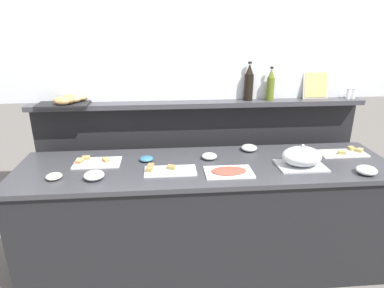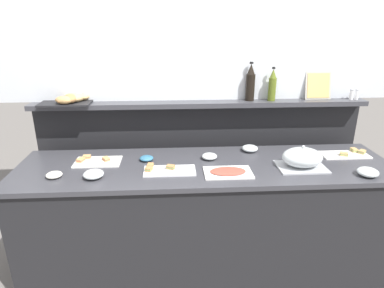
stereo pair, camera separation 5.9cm
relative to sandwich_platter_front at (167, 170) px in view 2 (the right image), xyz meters
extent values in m
plane|color=slate|center=(0.28, 0.69, -0.91)|extent=(12.00, 12.00, 0.00)
cube|color=black|center=(0.28, 0.09, -0.48)|extent=(2.71, 0.68, 0.87)
cube|color=#38383D|center=(0.28, 0.09, -0.03)|extent=(2.75, 0.72, 0.03)
cube|color=black|center=(0.28, 0.64, -0.30)|extent=(2.78, 0.08, 1.22)
cube|color=#38383D|center=(0.28, 0.59, 0.34)|extent=(2.78, 0.22, 0.04)
cube|color=silver|center=(0.28, 0.66, 1.02)|extent=(3.38, 0.08, 1.34)
cube|color=silver|center=(0.02, -0.01, 0.00)|extent=(0.36, 0.18, 0.01)
cube|color=#AD7A47|center=(0.03, 0.02, 0.01)|extent=(0.07, 0.06, 0.01)
cube|color=#66994C|center=(0.03, 0.02, 0.01)|extent=(0.07, 0.06, 0.01)
cube|color=#AD7A47|center=(0.03, 0.02, 0.02)|extent=(0.07, 0.06, 0.01)
cube|color=#AD7A47|center=(-0.12, 0.05, 0.01)|extent=(0.05, 0.06, 0.01)
cube|color=#66994C|center=(-0.12, 0.05, 0.01)|extent=(0.05, 0.06, 0.01)
cube|color=#AD7A47|center=(-0.12, 0.05, 0.02)|extent=(0.05, 0.06, 0.01)
cube|color=#AD7A47|center=(-0.12, 0.00, 0.01)|extent=(0.06, 0.07, 0.01)
cube|color=#66994C|center=(-0.12, 0.00, 0.01)|extent=(0.06, 0.07, 0.01)
cube|color=#AD7A47|center=(-0.12, 0.00, 0.02)|extent=(0.06, 0.07, 0.01)
cube|color=white|center=(1.39, 0.21, 0.00)|extent=(0.36, 0.17, 0.01)
cube|color=tan|center=(1.49, 0.26, 0.01)|extent=(0.04, 0.06, 0.01)
cube|color=#66994C|center=(1.49, 0.26, 0.01)|extent=(0.04, 0.06, 0.01)
cube|color=tan|center=(1.49, 0.26, 0.02)|extent=(0.04, 0.06, 0.01)
cube|color=tan|center=(1.36, 0.18, 0.01)|extent=(0.07, 0.06, 0.01)
cube|color=#66994C|center=(1.36, 0.18, 0.01)|extent=(0.07, 0.06, 0.01)
cube|color=tan|center=(1.36, 0.18, 0.02)|extent=(0.07, 0.06, 0.01)
cube|color=tan|center=(1.53, 0.22, 0.01)|extent=(0.07, 0.07, 0.01)
cube|color=#66994C|center=(1.53, 0.22, 0.01)|extent=(0.07, 0.07, 0.01)
cube|color=tan|center=(1.53, 0.22, 0.02)|extent=(0.07, 0.07, 0.01)
cube|color=white|center=(-0.51, 0.19, 0.00)|extent=(0.34, 0.20, 0.01)
cube|color=tan|center=(-0.61, 0.24, 0.01)|extent=(0.06, 0.04, 0.01)
cube|color=#B24738|center=(-0.61, 0.24, 0.01)|extent=(0.06, 0.04, 0.01)
cube|color=tan|center=(-0.61, 0.24, 0.02)|extent=(0.06, 0.04, 0.01)
cube|color=tan|center=(-0.45, 0.19, 0.01)|extent=(0.06, 0.07, 0.01)
cube|color=#B24738|center=(-0.45, 0.19, 0.01)|extent=(0.06, 0.07, 0.01)
cube|color=tan|center=(-0.45, 0.19, 0.02)|extent=(0.06, 0.07, 0.01)
cube|color=tan|center=(-0.64, 0.18, 0.01)|extent=(0.06, 0.07, 0.01)
cube|color=#B24738|center=(-0.64, 0.18, 0.01)|extent=(0.06, 0.07, 0.01)
cube|color=tan|center=(-0.64, 0.18, 0.02)|extent=(0.06, 0.07, 0.01)
cube|color=white|center=(0.42, -0.06, 0.00)|extent=(0.33, 0.21, 0.01)
ellipsoid|color=#B24738|center=(0.42, -0.06, 0.01)|extent=(0.25, 0.15, 0.01)
cube|color=#B7BABF|center=(0.96, 0.00, 0.00)|extent=(0.34, 0.24, 0.01)
ellipsoid|color=silver|center=(0.96, 0.00, 0.07)|extent=(0.28, 0.23, 0.14)
sphere|color=#B7BABF|center=(0.96, 0.00, 0.15)|extent=(0.02, 0.02, 0.02)
ellipsoid|color=silver|center=(1.36, -0.16, 0.02)|extent=(0.14, 0.14, 0.06)
ellipsoid|color=#BF4C3F|center=(1.36, -0.16, 0.01)|extent=(0.11, 0.11, 0.03)
ellipsoid|color=silver|center=(0.67, 0.34, 0.02)|extent=(0.13, 0.13, 0.05)
ellipsoid|color=#BF4C3F|center=(0.67, 0.34, 0.01)|extent=(0.10, 0.10, 0.03)
ellipsoid|color=silver|center=(0.32, 0.20, 0.01)|extent=(0.12, 0.12, 0.05)
ellipsoid|color=white|center=(0.32, 0.20, 0.01)|extent=(0.09, 0.09, 0.03)
ellipsoid|color=silver|center=(-0.49, -0.08, 0.02)|extent=(0.14, 0.14, 0.05)
ellipsoid|color=#E5CC66|center=(-0.49, -0.08, 0.01)|extent=(0.11, 0.11, 0.03)
ellipsoid|color=teal|center=(-0.15, 0.20, 0.01)|extent=(0.10, 0.10, 0.04)
ellipsoid|color=silver|center=(-0.75, -0.05, 0.01)|extent=(0.11, 0.11, 0.04)
cylinder|color=#56661E|center=(0.87, 0.56, 0.45)|extent=(0.06, 0.06, 0.19)
cone|color=#56661E|center=(0.87, 0.56, 0.58)|extent=(0.05, 0.05, 0.07)
cylinder|color=black|center=(0.87, 0.56, 0.62)|extent=(0.03, 0.03, 0.02)
cylinder|color=black|center=(0.69, 0.58, 0.46)|extent=(0.08, 0.08, 0.22)
cone|color=black|center=(0.69, 0.58, 0.61)|extent=(0.06, 0.06, 0.08)
cylinder|color=black|center=(0.69, 0.58, 0.66)|extent=(0.03, 0.03, 0.02)
cylinder|color=white|center=(1.56, 0.56, 0.39)|extent=(0.03, 0.03, 0.08)
cylinder|color=#B7BABF|center=(1.56, 0.56, 0.44)|extent=(0.03, 0.03, 0.01)
cylinder|color=white|center=(1.60, 0.56, 0.39)|extent=(0.03, 0.03, 0.08)
cylinder|color=#B7BABF|center=(1.60, 0.56, 0.44)|extent=(0.03, 0.03, 0.01)
cube|color=black|center=(-0.80, 0.56, 0.36)|extent=(0.40, 0.26, 0.02)
ellipsoid|color=#AD7A47|center=(-0.80, 0.51, 0.40)|extent=(0.13, 0.17, 0.06)
ellipsoid|color=#AD7A47|center=(-0.75, 0.52, 0.40)|extent=(0.12, 0.17, 0.06)
ellipsoid|color=tan|center=(-0.67, 0.63, 0.40)|extent=(0.09, 0.14, 0.06)
ellipsoid|color=tan|center=(-0.74, 0.64, 0.40)|extent=(0.13, 0.14, 0.06)
ellipsoid|color=tan|center=(-0.79, 0.64, 0.40)|extent=(0.09, 0.13, 0.06)
ellipsoid|color=tan|center=(-0.71, 0.57, 0.40)|extent=(0.12, 0.17, 0.06)
ellipsoid|color=tan|center=(-0.79, 0.48, 0.40)|extent=(0.16, 0.12, 0.06)
ellipsoid|color=tan|center=(-0.75, 0.59, 0.40)|extent=(0.11, 0.15, 0.06)
ellipsoid|color=tan|center=(-0.77, 0.64, 0.40)|extent=(0.12, 0.14, 0.05)
cube|color=#B2AD9E|center=(1.28, 0.60, 0.47)|extent=(0.22, 0.06, 0.23)
cube|color=#E0B766|center=(1.28, 0.59, 0.47)|extent=(0.19, 0.05, 0.20)
camera|label=1|loc=(-0.01, -2.11, 0.98)|focal=31.01mm
camera|label=2|loc=(0.05, -2.12, 0.98)|focal=31.01mm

